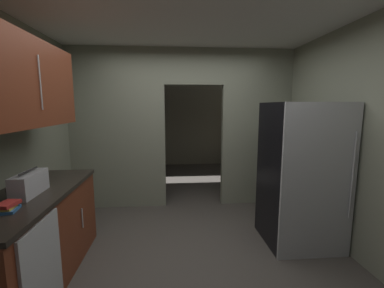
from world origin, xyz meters
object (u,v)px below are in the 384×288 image
at_px(dishwasher, 43,275).
at_px(boombox, 29,184).
at_px(refrigerator, 301,174).
at_px(book_stack, 7,207).

height_order(dishwasher, boombox, boombox).
bearing_deg(refrigerator, dishwasher, -157.90).
relative_size(dishwasher, boombox, 2.03).
distance_m(refrigerator, boombox, 2.89).
bearing_deg(book_stack, dishwasher, -19.24).
bearing_deg(refrigerator, book_stack, -161.42).
xyz_separation_m(refrigerator, book_stack, (-2.80, -0.94, 0.06)).
height_order(refrigerator, boombox, refrigerator).
xyz_separation_m(refrigerator, dishwasher, (-2.54, -1.03, -0.44)).
height_order(refrigerator, book_stack, refrigerator).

